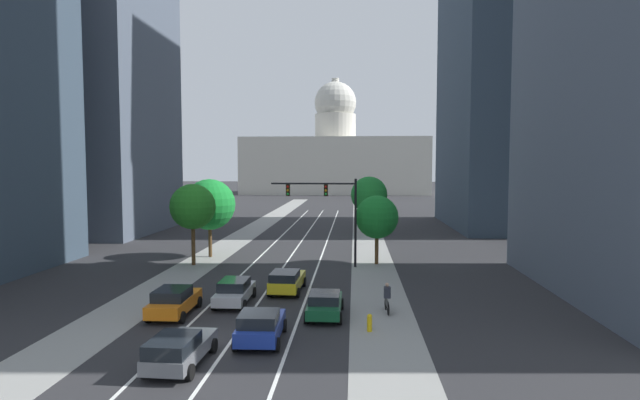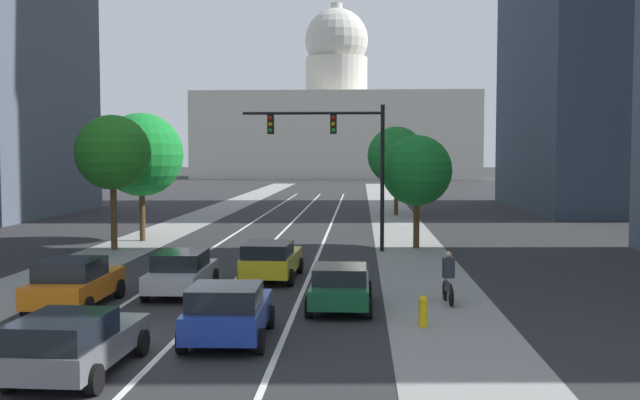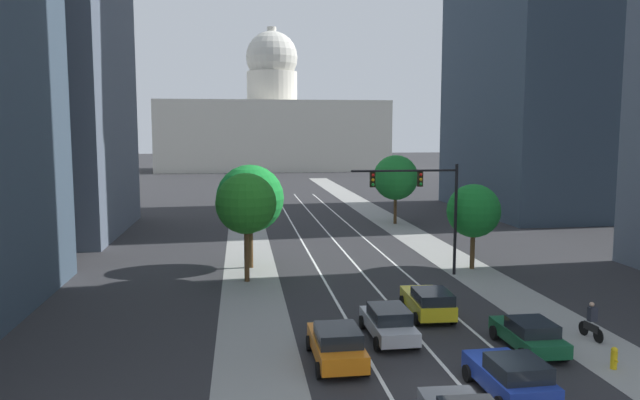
% 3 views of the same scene
% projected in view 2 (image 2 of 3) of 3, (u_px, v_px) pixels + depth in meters
% --- Properties ---
extents(ground_plane, '(400.00, 400.00, 0.00)m').
position_uv_depth(ground_plane, '(300.00, 215.00, 59.17)').
color(ground_plane, '#2B2B2D').
extents(sidewalk_left, '(3.57, 130.00, 0.01)m').
position_uv_depth(sidewalk_left, '(194.00, 220.00, 54.59)').
color(sidewalk_left, gray).
rests_on(sidewalk_left, ground).
extents(sidewalk_right, '(3.57, 130.00, 0.01)m').
position_uv_depth(sidewalk_right, '(396.00, 221.00, 53.78)').
color(sidewalk_right, gray).
rests_on(sidewalk_right, ground).
extents(lane_stripe_left, '(0.16, 90.00, 0.01)m').
position_uv_depth(lane_stripe_left, '(233.00, 235.00, 44.38)').
color(lane_stripe_left, white).
rests_on(lane_stripe_left, ground).
extents(lane_stripe_center, '(0.16, 90.00, 0.01)m').
position_uv_depth(lane_stripe_center, '(279.00, 235.00, 44.22)').
color(lane_stripe_center, white).
rests_on(lane_stripe_center, ground).
extents(lane_stripe_right, '(0.16, 90.00, 0.01)m').
position_uv_depth(lane_stripe_right, '(326.00, 236.00, 44.07)').
color(lane_stripe_right, white).
rests_on(lane_stripe_right, ground).
extents(capitol_building, '(54.08, 22.22, 34.13)m').
position_uv_depth(capitol_building, '(336.00, 125.00, 146.37)').
color(capitol_building, beige).
rests_on(capitol_building, ground).
extents(car_gray, '(2.15, 4.37, 1.47)m').
position_uv_depth(car_gray, '(75.00, 342.00, 16.27)').
color(car_gray, slate).
rests_on(car_gray, ground).
extents(car_yellow, '(2.19, 4.47, 1.54)m').
position_uv_depth(car_yellow, '(271.00, 259.00, 28.64)').
color(car_yellow, yellow).
rests_on(car_yellow, ground).
extents(car_silver, '(2.00, 4.45, 1.49)m').
position_uv_depth(car_silver, '(182.00, 272.00, 25.91)').
color(car_silver, '#B2B5BA').
rests_on(car_silver, ground).
extents(car_orange, '(2.11, 4.47, 1.58)m').
position_uv_depth(car_orange, '(75.00, 283.00, 23.49)').
color(car_orange, orange).
rests_on(car_orange, ground).
extents(car_blue, '(2.21, 4.07, 1.56)m').
position_uv_depth(car_blue, '(228.00, 311.00, 19.28)').
color(car_blue, '#1E389E').
rests_on(car_blue, ground).
extents(car_green, '(2.02, 4.20, 1.40)m').
position_uv_depth(car_green, '(340.00, 286.00, 23.35)').
color(car_green, '#14512D').
rests_on(car_green, ground).
extents(traffic_signal_mast, '(7.05, 0.39, 7.29)m').
position_uv_depth(traffic_signal_mast, '(340.00, 146.00, 36.76)').
color(traffic_signal_mast, black).
rests_on(traffic_signal_mast, ground).
extents(fire_hydrant, '(0.26, 0.35, 0.91)m').
position_uv_depth(fire_hydrant, '(423.00, 311.00, 20.88)').
color(fire_hydrant, yellow).
rests_on(fire_hydrant, ground).
extents(cyclist, '(0.38, 1.70, 1.72)m').
position_uv_depth(cyclist, '(448.00, 278.00, 24.12)').
color(cyclist, black).
rests_on(cyclist, ground).
extents(street_tree_mid_left, '(4.63, 4.63, 7.14)m').
position_uv_depth(street_tree_mid_left, '(141.00, 155.00, 41.17)').
color(street_tree_mid_left, '#51381E').
rests_on(street_tree_mid_left, ground).
extents(street_tree_near_left, '(3.79, 3.79, 6.84)m').
position_uv_depth(street_tree_near_left, '(113.00, 153.00, 37.36)').
color(street_tree_near_left, '#51381E').
rests_on(street_tree_near_left, ground).
extents(street_tree_near_right, '(3.64, 3.64, 5.84)m').
position_uv_depth(street_tree_near_right, '(417.00, 171.00, 38.08)').
color(street_tree_near_right, '#51381E').
rests_on(street_tree_near_right, ground).
extents(street_tree_mid_right, '(4.55, 4.55, 7.00)m').
position_uv_depth(street_tree_mid_right, '(396.00, 156.00, 58.39)').
color(street_tree_mid_right, '#51381E').
rests_on(street_tree_mid_right, ground).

